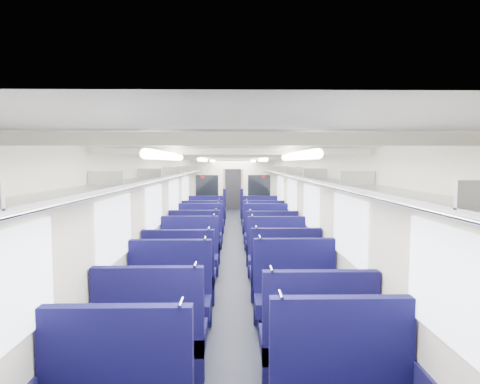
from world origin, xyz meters
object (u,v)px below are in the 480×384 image
at_px(seat_5, 316,347).
at_px(seat_18, 206,223).
at_px(seat_15, 267,237).
at_px(seat_17, 263,230).
at_px(seat_14, 200,237).
at_px(seat_23, 255,210).
at_px(seat_12, 195,246).
at_px(seat_13, 271,248).
at_px(seat_11, 277,261).
at_px(seat_10, 189,260).
at_px(seat_7, 296,302).
at_px(seat_16, 203,229).
at_px(seat_19, 260,223).
at_px(seat_6, 169,304).
at_px(seat_20, 210,215).
at_px(seat_9, 285,277).
at_px(seat_4, 152,341).
at_px(bulkhead, 233,192).
at_px(seat_21, 256,215).
at_px(seat_22, 212,210).
at_px(end_door, 233,188).
at_px(seat_8, 180,279).

xyz_separation_m(seat_5, seat_18, (-1.66, 8.19, 0.00)).
relative_size(seat_15, seat_17, 1.00).
distance_m(seat_14, seat_23, 5.70).
bearing_deg(seat_15, seat_12, -147.39).
relative_size(seat_5, seat_13, 1.00).
relative_size(seat_11, seat_23, 1.00).
relative_size(seat_10, seat_23, 1.00).
bearing_deg(seat_17, seat_7, -90.00).
relative_size(seat_12, seat_17, 1.00).
height_order(seat_5, seat_18, same).
distance_m(seat_13, seat_15, 1.24).
distance_m(seat_5, seat_18, 8.36).
bearing_deg(seat_16, seat_19, 35.79).
height_order(seat_13, seat_15, same).
height_order(seat_6, seat_19, same).
xyz_separation_m(seat_18, seat_20, (0.00, 1.92, 0.00)).
distance_m(seat_9, seat_17, 4.49).
height_order(seat_4, seat_9, same).
xyz_separation_m(seat_10, seat_13, (1.66, 1.06, 0.00)).
bearing_deg(seat_10, seat_9, -34.12).
xyz_separation_m(bulkhead, seat_9, (0.83, -7.07, -0.86)).
bearing_deg(bulkhead, seat_12, -100.00).
xyz_separation_m(seat_6, seat_7, (1.66, 0.05, 0.00)).
xyz_separation_m(seat_9, seat_20, (-1.66, 7.69, 0.00)).
height_order(seat_14, seat_15, same).
xyz_separation_m(seat_21, seat_22, (-1.66, 1.28, 0.00)).
height_order(seat_7, seat_16, same).
height_order(seat_11, seat_12, same).
relative_size(seat_11, seat_18, 1.00).
relative_size(seat_5, seat_16, 1.00).
distance_m(seat_10, seat_19, 4.91).
height_order(bulkhead, seat_13, bulkhead).
relative_size(end_door, seat_5, 1.64).
bearing_deg(seat_17, seat_18, 142.45).
bearing_deg(seat_15, seat_21, 90.00).
distance_m(seat_5, seat_16, 7.17).
xyz_separation_m(seat_4, seat_21, (1.66, 9.91, 0.00)).
distance_m(bulkhead, seat_12, 4.85).
xyz_separation_m(seat_8, seat_17, (1.66, 4.61, 0.00)).
xyz_separation_m(seat_4, seat_7, (1.66, 1.11, 0.00)).
distance_m(seat_14, seat_18, 2.27).
height_order(seat_9, seat_22, same).
xyz_separation_m(seat_5, seat_22, (-1.66, 11.37, 0.00)).
height_order(seat_16, seat_21, same).
bearing_deg(seat_11, seat_17, 90.00).
relative_size(seat_10, seat_20, 1.00).
bearing_deg(seat_16, seat_18, 90.00).
height_order(seat_11, seat_19, same).
relative_size(seat_8, seat_15, 1.00).
xyz_separation_m(end_door, seat_7, (0.83, -13.71, -0.62)).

